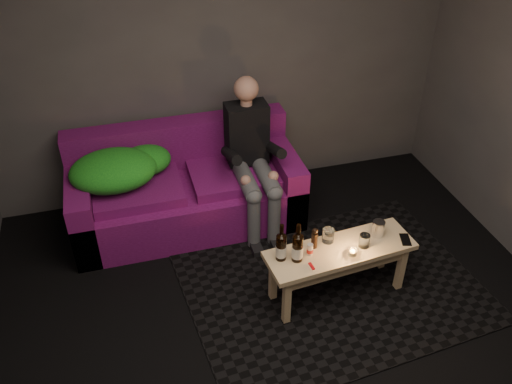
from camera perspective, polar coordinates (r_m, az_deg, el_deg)
floor at (r=3.64m, az=5.16°, el=-18.74°), size 4.50×4.50×0.00m
room at (r=2.88m, az=3.66°, el=8.60°), size 4.50×4.50×4.50m
rug at (r=4.16m, az=8.08°, el=-9.90°), size 2.26×1.73×0.01m
sofa at (r=4.63m, az=-7.42°, el=0.20°), size 1.88×0.84×0.81m
green_blanket at (r=4.42m, az=-14.25°, el=2.43°), size 0.83×0.56×0.28m
person at (r=4.39m, az=-0.45°, el=4.01°), size 0.34×0.78×1.25m
coffee_table at (r=3.88m, az=8.79°, el=-6.74°), size 1.09×0.43×0.44m
beer_bottle_a at (r=3.64m, az=2.67°, el=-5.75°), size 0.07×0.07×0.29m
beer_bottle_b at (r=3.64m, az=4.40°, el=-5.81°), size 0.08×0.08×0.30m
salt_shaker at (r=3.73m, az=5.70°, el=-6.02°), size 0.04×0.04×0.09m
pepper_mill at (r=3.78m, az=6.16°, el=-5.06°), size 0.06×0.06×0.12m
tumbler_back at (r=3.85m, az=7.61°, el=-4.55°), size 0.11×0.11×0.10m
tealight at (r=3.78m, az=10.13°, el=-6.24°), size 0.06×0.06×0.05m
tumbler_front at (r=3.85m, az=11.33°, el=-5.05°), size 0.08×0.08×0.10m
steel_cup at (r=3.96m, az=12.74°, el=-3.76°), size 0.12×0.12×0.12m
smartphone at (r=4.00m, az=15.44°, el=-4.85°), size 0.10×0.14×0.01m
red_lighter at (r=3.67m, az=5.87°, el=-7.77°), size 0.03×0.07×0.01m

